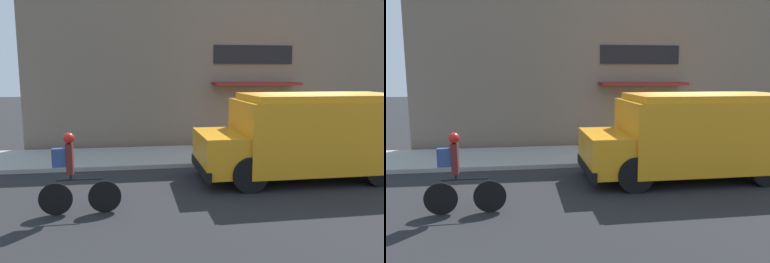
# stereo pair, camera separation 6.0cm
# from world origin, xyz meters

# --- Properties ---
(ground_plane) EXTENTS (70.00, 70.00, 0.00)m
(ground_plane) POSITION_xyz_m (0.00, 0.00, 0.00)
(ground_plane) COLOR #232326
(sidewalk) EXTENTS (28.00, 2.77, 0.12)m
(sidewalk) POSITION_xyz_m (0.00, 1.38, 0.06)
(sidewalk) COLOR #999993
(sidewalk) RESTS_ON ground_plane
(storefront) EXTENTS (17.30, 1.08, 5.59)m
(storefront) POSITION_xyz_m (-0.01, 3.10, 2.79)
(storefront) COLOR #756656
(storefront) RESTS_ON ground_plane
(school_bus) EXTENTS (5.38, 2.68, 2.21)m
(school_bus) POSITION_xyz_m (-0.31, -1.48, 1.16)
(school_bus) COLOR orange
(school_bus) RESTS_ON ground_plane
(cyclist) EXTENTS (1.57, 0.21, 1.62)m
(cyclist) POSITION_xyz_m (-5.96, -3.25, 0.79)
(cyclist) COLOR black
(cyclist) RESTS_ON ground_plane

